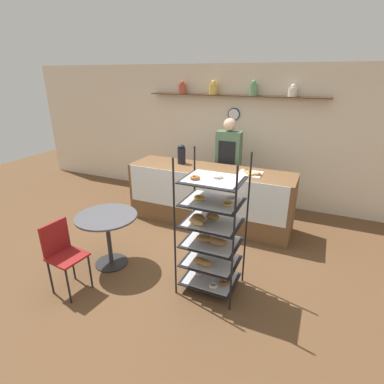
# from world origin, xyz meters

# --- Properties ---
(ground_plane) EXTENTS (14.00, 14.00, 0.00)m
(ground_plane) POSITION_xyz_m (0.00, 0.00, 0.00)
(ground_plane) COLOR brown
(back_wall) EXTENTS (10.00, 0.30, 2.70)m
(back_wall) POSITION_xyz_m (-0.00, 2.46, 1.37)
(back_wall) COLOR beige
(back_wall) RESTS_ON ground_plane
(display_counter) EXTENTS (2.85, 0.75, 1.02)m
(display_counter) POSITION_xyz_m (0.00, 1.16, 0.51)
(display_counter) COLOR brown
(display_counter) RESTS_ON ground_plane
(pastry_rack) EXTENTS (0.71, 0.58, 1.72)m
(pastry_rack) POSITION_xyz_m (0.65, -0.49, 0.78)
(pastry_rack) COLOR black
(pastry_rack) RESTS_ON ground_plane
(person_worker) EXTENTS (0.45, 0.23, 1.79)m
(person_worker) POSITION_xyz_m (0.13, 1.75, 0.99)
(person_worker) COLOR #282833
(person_worker) RESTS_ON ground_plane
(cafe_table) EXTENTS (0.82, 0.82, 0.75)m
(cafe_table) POSITION_xyz_m (-0.81, -0.59, 0.58)
(cafe_table) COLOR #262628
(cafe_table) RESTS_ON ground_plane
(cafe_chair) EXTENTS (0.42, 0.42, 0.90)m
(cafe_chair) POSITION_xyz_m (-0.97, -1.23, 0.56)
(cafe_chair) COLOR black
(cafe_chair) RESTS_ON ground_plane
(coffee_carafe) EXTENTS (0.14, 0.14, 0.34)m
(coffee_carafe) POSITION_xyz_m (-0.58, 1.25, 1.18)
(coffee_carafe) COLOR black
(coffee_carafe) RESTS_ON display_counter
(donut_tray_counter) EXTENTS (0.38, 0.36, 0.05)m
(donut_tray_counter) POSITION_xyz_m (0.70, 1.15, 1.04)
(donut_tray_counter) COLOR silver
(donut_tray_counter) RESTS_ON display_counter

